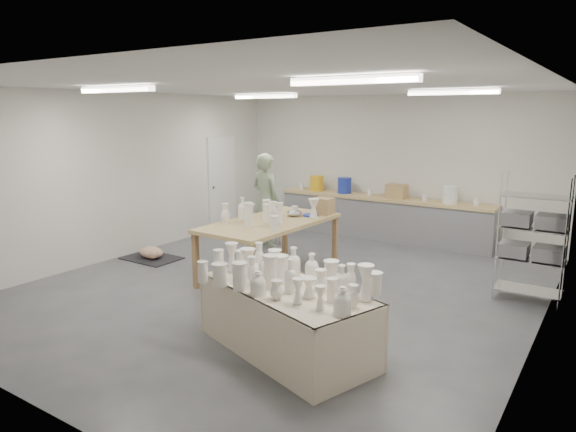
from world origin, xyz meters
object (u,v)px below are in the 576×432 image
Objects in this scene: potter at (266,201)px; red_stool at (274,229)px; work_table at (275,221)px; drying_table at (286,314)px.

red_stool is (0.00, 0.27, -0.62)m from potter.
work_table is 1.33× the size of potter.
work_table reaches higher than red_stool.
potter is (-2.86, 3.61, 0.50)m from drying_table.
drying_table is at bearing -50.53° from work_table.
drying_table is at bearing -53.61° from red_stool.
drying_table reaches higher than red_stool.
work_table reaches higher than drying_table.
red_stool is at bearing 145.08° from drying_table.
drying_table is 4.63m from potter.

